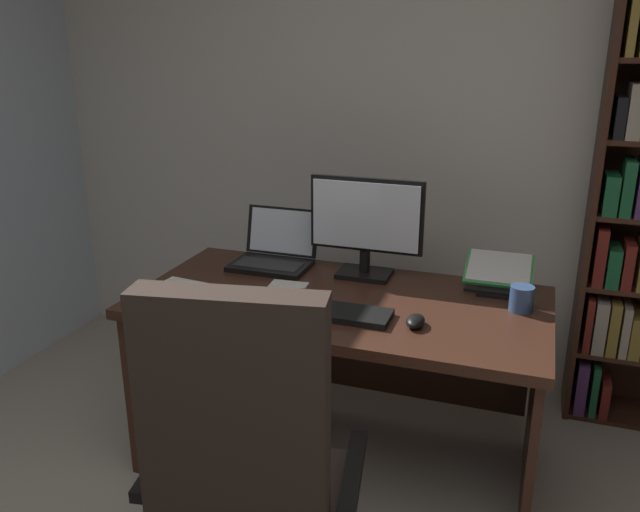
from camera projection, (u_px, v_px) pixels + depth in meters
wall_back at (431, 100)px, 3.11m from camera, size 4.66×0.12×2.80m
desk at (345, 336)px, 2.62m from camera, size 1.57×0.79×0.73m
office_chair at (249, 496)px, 1.79m from camera, size 0.67×0.60×1.13m
monitor at (366, 228)px, 2.66m from camera, size 0.48×0.16×0.42m
laptop at (274, 254)px, 2.84m from camera, size 0.33×0.29×0.23m
keyboard at (333, 312)px, 2.33m from camera, size 0.42×0.15×0.02m
computer_mouse at (415, 321)px, 2.24m from camera, size 0.06×0.10×0.04m
reading_stand_with_book at (498, 273)px, 2.59m from camera, size 0.27×0.26×0.11m
open_binder at (197, 299)px, 2.45m from camera, size 0.47×0.32×0.02m
notepad at (284, 291)px, 2.54m from camera, size 0.17×0.22×0.01m
pen at (288, 290)px, 2.53m from camera, size 0.13×0.06×0.01m
coffee_mug at (522, 299)px, 2.36m from camera, size 0.09×0.09×0.10m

